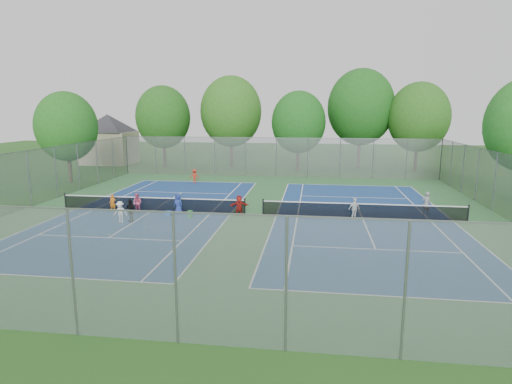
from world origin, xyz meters
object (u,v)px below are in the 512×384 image
(net_right, at_px, (362,211))
(ball_hopper, at_px, (190,214))
(ball_crate, at_px, (168,214))
(instructor, at_px, (426,203))
(net_left, at_px, (152,204))

(net_right, bearing_deg, ball_hopper, -171.79)
(net_right, relative_size, ball_crate, 33.41)
(instructor, bearing_deg, ball_hopper, -7.17)
(ball_crate, height_order, instructor, instructor)
(ball_crate, bearing_deg, net_right, 5.90)
(ball_hopper, height_order, instructor, instructor)
(ball_crate, xyz_separation_m, ball_hopper, (1.57, -0.29, 0.08))
(ball_hopper, bearing_deg, ball_crate, 169.65)
(ball_crate, relative_size, ball_hopper, 0.79)
(net_left, height_order, ball_hopper, net_left)
(net_left, distance_m, ball_crate, 2.03)
(instructor, bearing_deg, ball_crate, -9.11)
(net_right, relative_size, ball_hopper, 26.51)
(net_left, distance_m, net_right, 14.00)
(net_left, xyz_separation_m, instructor, (18.18, 1.27, 0.33))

